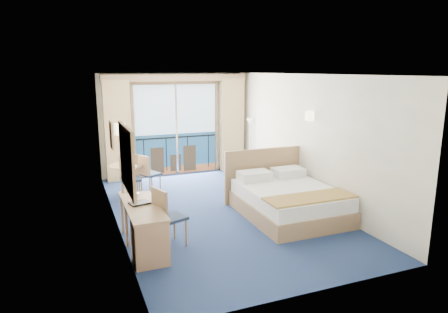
{
  "coord_description": "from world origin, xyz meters",
  "views": [
    {
      "loc": [
        -2.72,
        -7.13,
        2.79
      ],
      "look_at": [
        0.18,
        0.2,
        1.07
      ],
      "focal_mm": 32.0,
      "sensor_mm": 36.0,
      "label": 1
    }
  ],
  "objects_px": {
    "armchair": "(260,170)",
    "desk": "(148,235)",
    "desk_chair": "(166,214)",
    "nightstand": "(283,182)",
    "floor_lamp": "(250,132)",
    "table_chair_a": "(148,171)",
    "table_chair_b": "(130,175)",
    "bed": "(287,199)",
    "round_table": "(127,172)"
  },
  "relations": [
    {
      "from": "armchair",
      "to": "desk",
      "type": "relative_size",
      "value": 0.54
    },
    {
      "from": "armchair",
      "to": "desk",
      "type": "bearing_deg",
      "value": 22.24
    },
    {
      "from": "desk_chair",
      "to": "desk",
      "type": "bearing_deg",
      "value": 114.14
    },
    {
      "from": "nightstand",
      "to": "armchair",
      "type": "relative_size",
      "value": 0.63
    },
    {
      "from": "armchair",
      "to": "floor_lamp",
      "type": "height_order",
      "value": "floor_lamp"
    },
    {
      "from": "table_chair_a",
      "to": "table_chair_b",
      "type": "height_order",
      "value": "table_chair_b"
    },
    {
      "from": "desk_chair",
      "to": "table_chair_a",
      "type": "xyz_separation_m",
      "value": [
        0.29,
        3.02,
        -0.06
      ]
    },
    {
      "from": "floor_lamp",
      "to": "table_chair_b",
      "type": "relative_size",
      "value": 1.55
    },
    {
      "from": "bed",
      "to": "armchair",
      "type": "height_order",
      "value": "bed"
    },
    {
      "from": "round_table",
      "to": "floor_lamp",
      "type": "bearing_deg",
      "value": 12.06
    },
    {
      "from": "round_table",
      "to": "table_chair_a",
      "type": "xyz_separation_m",
      "value": [
        0.47,
        -0.09,
        -0.02
      ]
    },
    {
      "from": "bed",
      "to": "nightstand",
      "type": "xyz_separation_m",
      "value": [
        0.64,
        1.27,
        -0.06
      ]
    },
    {
      "from": "bed",
      "to": "desk",
      "type": "distance_m",
      "value": 3.01
    },
    {
      "from": "bed",
      "to": "table_chair_a",
      "type": "distance_m",
      "value": 3.33
    },
    {
      "from": "desk",
      "to": "round_table",
      "type": "xyz_separation_m",
      "value": [
        0.18,
        3.44,
        0.12
      ]
    },
    {
      "from": "nightstand",
      "to": "table_chair_b",
      "type": "bearing_deg",
      "value": 164.84
    },
    {
      "from": "nightstand",
      "to": "floor_lamp",
      "type": "height_order",
      "value": "floor_lamp"
    },
    {
      "from": "floor_lamp",
      "to": "round_table",
      "type": "relative_size",
      "value": 1.98
    },
    {
      "from": "nightstand",
      "to": "desk",
      "type": "xyz_separation_m",
      "value": [
        -3.51,
        -2.15,
        0.14
      ]
    },
    {
      "from": "desk",
      "to": "table_chair_b",
      "type": "xyz_separation_m",
      "value": [
        0.19,
        3.04,
        0.15
      ]
    },
    {
      "from": "desk",
      "to": "desk_chair",
      "type": "xyz_separation_m",
      "value": [
        0.35,
        0.33,
        0.16
      ]
    },
    {
      "from": "round_table",
      "to": "table_chair_b",
      "type": "height_order",
      "value": "table_chair_b"
    },
    {
      "from": "round_table",
      "to": "table_chair_b",
      "type": "relative_size",
      "value": 0.78
    },
    {
      "from": "round_table",
      "to": "desk",
      "type": "bearing_deg",
      "value": -92.99
    },
    {
      "from": "armchair",
      "to": "nightstand",
      "type": "bearing_deg",
      "value": 82.18
    },
    {
      "from": "round_table",
      "to": "table_chair_a",
      "type": "height_order",
      "value": "table_chair_a"
    },
    {
      "from": "armchair",
      "to": "table_chair_a",
      "type": "bearing_deg",
      "value": -27.13
    },
    {
      "from": "bed",
      "to": "desk_chair",
      "type": "xyz_separation_m",
      "value": [
        -2.52,
        -0.55,
        0.24
      ]
    },
    {
      "from": "floor_lamp",
      "to": "round_table",
      "type": "bearing_deg",
      "value": -167.94
    },
    {
      "from": "nightstand",
      "to": "table_chair_a",
      "type": "distance_m",
      "value": 3.12
    },
    {
      "from": "round_table",
      "to": "desk_chair",
      "type": "bearing_deg",
      "value": -86.8
    },
    {
      "from": "desk_chair",
      "to": "table_chair_b",
      "type": "bearing_deg",
      "value": -15.41
    },
    {
      "from": "bed",
      "to": "round_table",
      "type": "relative_size",
      "value": 2.87
    },
    {
      "from": "table_chair_a",
      "to": "table_chair_b",
      "type": "distance_m",
      "value": 0.54
    },
    {
      "from": "bed",
      "to": "desk",
      "type": "bearing_deg",
      "value": -163.0
    },
    {
      "from": "nightstand",
      "to": "table_chair_b",
      "type": "height_order",
      "value": "table_chair_b"
    },
    {
      "from": "table_chair_b",
      "to": "armchair",
      "type": "bearing_deg",
      "value": -0.0
    },
    {
      "from": "desk_chair",
      "to": "nightstand",
      "type": "bearing_deg",
      "value": -78.9
    },
    {
      "from": "bed",
      "to": "desk",
      "type": "xyz_separation_m",
      "value": [
        -2.88,
        -0.88,
        0.07
      ]
    },
    {
      "from": "bed",
      "to": "armchair",
      "type": "bearing_deg",
      "value": 77.69
    },
    {
      "from": "desk_chair",
      "to": "armchair",
      "type": "bearing_deg",
      "value": -67.08
    },
    {
      "from": "armchair",
      "to": "desk_chair",
      "type": "relative_size",
      "value": 0.83
    },
    {
      "from": "floor_lamp",
      "to": "desk",
      "type": "xyz_separation_m",
      "value": [
        -3.61,
        -4.17,
        -0.74
      ]
    },
    {
      "from": "table_chair_b",
      "to": "table_chair_a",
      "type": "bearing_deg",
      "value": 34.55
    },
    {
      "from": "table_chair_a",
      "to": "desk",
      "type": "bearing_deg",
      "value": 140.63
    },
    {
      "from": "floor_lamp",
      "to": "round_table",
      "type": "height_order",
      "value": "floor_lamp"
    },
    {
      "from": "nightstand",
      "to": "table_chair_b",
      "type": "relative_size",
      "value": 0.53
    },
    {
      "from": "nightstand",
      "to": "table_chair_a",
      "type": "height_order",
      "value": "table_chair_a"
    },
    {
      "from": "bed",
      "to": "table_chair_a",
      "type": "height_order",
      "value": "bed"
    },
    {
      "from": "desk_chair",
      "to": "round_table",
      "type": "bearing_deg",
      "value": -15.59
    }
  ]
}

